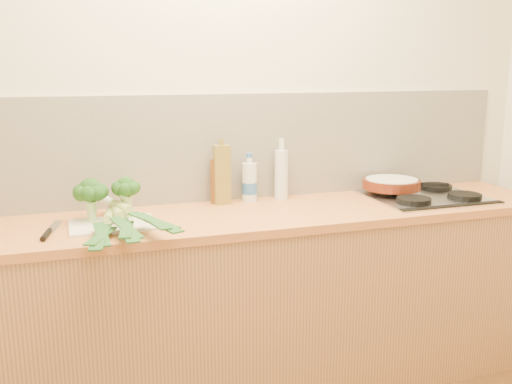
% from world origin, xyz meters
% --- Properties ---
extents(room_shell, '(3.50, 3.50, 3.50)m').
position_xyz_m(room_shell, '(0.00, 1.49, 1.17)').
color(room_shell, beige).
rests_on(room_shell, ground).
extents(counter, '(3.20, 0.62, 0.90)m').
position_xyz_m(counter, '(0.00, 1.20, 0.45)').
color(counter, '#B17F4A').
rests_on(counter, ground).
extents(gas_hob, '(0.58, 0.50, 0.04)m').
position_xyz_m(gas_hob, '(1.02, 1.20, 0.91)').
color(gas_hob, silver).
rests_on(gas_hob, counter).
extents(chopping_board, '(0.36, 0.27, 0.01)m').
position_xyz_m(chopping_board, '(-0.58, 1.16, 0.91)').
color(chopping_board, white).
rests_on(chopping_board, counter).
extents(broccoli_left, '(0.15, 0.15, 0.19)m').
position_xyz_m(broccoli_left, '(-0.66, 1.24, 1.04)').
color(broccoli_left, '#9FC975').
rests_on(broccoli_left, chopping_board).
extents(broccoli_right, '(0.13, 0.13, 0.19)m').
position_xyz_m(broccoli_right, '(-0.51, 1.25, 1.04)').
color(broccoli_right, '#9FC975').
rests_on(broccoli_right, chopping_board).
extents(leek_front, '(0.18, 0.69, 0.04)m').
position_xyz_m(leek_front, '(-0.60, 1.15, 0.93)').
color(leek_front, white).
rests_on(leek_front, chopping_board).
extents(leek_mid, '(0.11, 0.63, 0.04)m').
position_xyz_m(leek_mid, '(-0.55, 1.10, 0.95)').
color(leek_mid, white).
rests_on(leek_mid, chopping_board).
extents(leek_back, '(0.27, 0.67, 0.04)m').
position_xyz_m(leek_back, '(-0.51, 1.14, 0.97)').
color(leek_back, white).
rests_on(leek_back, chopping_board).
extents(chefs_knife, '(0.09, 0.32, 0.02)m').
position_xyz_m(chefs_knife, '(-0.84, 1.11, 0.91)').
color(chefs_knife, silver).
rests_on(chefs_knife, counter).
extents(skillet, '(0.43, 0.31, 0.05)m').
position_xyz_m(skillet, '(0.89, 1.31, 0.97)').
color(skillet, '#531D0D').
rests_on(skillet, gas_hob).
extents(oil_tin, '(0.08, 0.05, 0.33)m').
position_xyz_m(oil_tin, '(-0.02, 1.41, 1.05)').
color(oil_tin, olive).
rests_on(oil_tin, counter).
extents(glass_bottle, '(0.07, 0.07, 0.31)m').
position_xyz_m(glass_bottle, '(0.30, 1.43, 1.03)').
color(glass_bottle, silver).
rests_on(glass_bottle, counter).
extents(amber_bottle, '(0.06, 0.06, 0.27)m').
position_xyz_m(amber_bottle, '(-0.04, 1.43, 1.02)').
color(amber_bottle, brown).
rests_on(amber_bottle, counter).
extents(water_bottle, '(0.08, 0.08, 0.23)m').
position_xyz_m(water_bottle, '(0.13, 1.42, 0.99)').
color(water_bottle, silver).
rests_on(water_bottle, counter).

